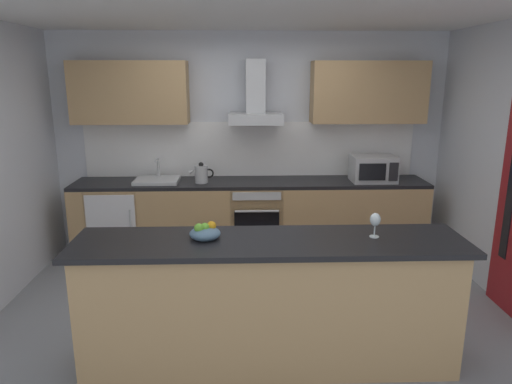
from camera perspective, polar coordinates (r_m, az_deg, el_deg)
name	(u,v)px	position (r m, az deg, el deg)	size (l,w,h in m)	color
ground	(254,315)	(4.37, -0.19, -14.83)	(5.66, 4.59, 0.02)	gray
ceiling	(254,8)	(3.85, -0.22, 21.68)	(5.66, 4.59, 0.02)	white
wall_back	(250,142)	(5.73, -0.75, 6.09)	(5.66, 0.12, 2.60)	silver
backsplash_tile	(250,149)	(5.67, -0.74, 5.29)	(3.96, 0.02, 0.66)	white
counter_back	(251,218)	(5.54, -0.64, -3.20)	(4.10, 0.60, 0.90)	tan
counter_island	(269,303)	(3.48, 1.64, -13.44)	(2.78, 0.64, 0.98)	tan
upper_cabinets	(250,92)	(5.44, -0.72, 12.12)	(4.05, 0.32, 0.70)	tan
oven	(256,218)	(5.52, -0.01, -3.18)	(0.60, 0.62, 0.80)	slate
refrigerator	(118,222)	(5.71, -16.57, -3.55)	(0.58, 0.60, 0.85)	white
microwave	(373,169)	(5.56, 14.18, 2.79)	(0.50, 0.38, 0.30)	#B7BABC
sink	(157,180)	(5.49, -12.04, 1.48)	(0.50, 0.40, 0.26)	silver
kettle	(201,174)	(5.36, -6.72, 2.24)	(0.29, 0.15, 0.24)	#B7BABC
range_hood	(256,104)	(5.40, -0.05, 10.80)	(0.62, 0.45, 0.72)	#B7BABC
wine_glass	(375,221)	(3.40, 14.42, -3.41)	(0.08, 0.08, 0.18)	silver
fruit_bowl	(205,232)	(3.31, -6.28, -4.96)	(0.22, 0.22, 0.13)	slate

